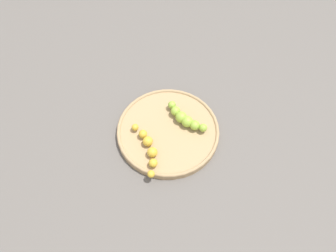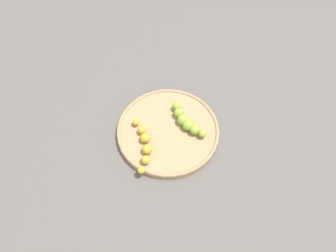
% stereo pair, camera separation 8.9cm
% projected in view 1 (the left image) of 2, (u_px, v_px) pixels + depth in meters
% --- Properties ---
extents(ground_plane, '(2.40, 2.40, 0.00)m').
position_uv_depth(ground_plane, '(168.00, 133.00, 0.93)').
color(ground_plane, '#56514C').
extents(fruit_bowl, '(0.29, 0.29, 0.02)m').
position_uv_depth(fruit_bowl, '(168.00, 131.00, 0.92)').
color(fruit_bowl, '#A08259').
rests_on(fruit_bowl, ground_plane).
extents(banana_spotted, '(0.16, 0.08, 0.03)m').
position_uv_depth(banana_spotted, '(148.00, 148.00, 0.86)').
color(banana_spotted, gold).
rests_on(banana_spotted, fruit_bowl).
extents(banana_green, '(0.14, 0.05, 0.03)m').
position_uv_depth(banana_green, '(185.00, 118.00, 0.91)').
color(banana_green, '#8CAD38').
rests_on(banana_green, fruit_bowl).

